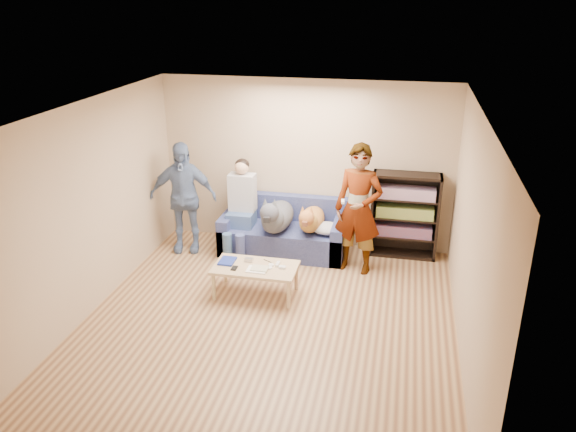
% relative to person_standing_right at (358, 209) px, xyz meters
% --- Properties ---
extents(ground, '(5.00, 5.00, 0.00)m').
position_rel_person_standing_right_xyz_m(ground, '(-0.90, -1.68, -0.94)').
color(ground, brown).
rests_on(ground, ground).
extents(ceiling, '(5.00, 5.00, 0.00)m').
position_rel_person_standing_right_xyz_m(ceiling, '(-0.90, -1.68, 1.66)').
color(ceiling, white).
rests_on(ceiling, ground).
extents(wall_back, '(4.50, 0.00, 4.50)m').
position_rel_person_standing_right_xyz_m(wall_back, '(-0.90, 0.82, 0.36)').
color(wall_back, tan).
rests_on(wall_back, ground).
extents(wall_front, '(4.50, 0.00, 4.50)m').
position_rel_person_standing_right_xyz_m(wall_front, '(-0.90, -4.18, 0.36)').
color(wall_front, tan).
rests_on(wall_front, ground).
extents(wall_left, '(0.00, 5.00, 5.00)m').
position_rel_person_standing_right_xyz_m(wall_left, '(-3.15, -1.68, 0.36)').
color(wall_left, tan).
rests_on(wall_left, ground).
extents(wall_right, '(0.00, 5.00, 5.00)m').
position_rel_person_standing_right_xyz_m(wall_right, '(1.35, -1.68, 0.36)').
color(wall_right, tan).
rests_on(wall_right, ground).
extents(blanket, '(0.45, 0.38, 0.16)m').
position_rel_person_standing_right_xyz_m(blanket, '(-0.47, 0.23, -0.43)').
color(blanket, '#A6A6AA').
rests_on(blanket, sofa).
extents(person_standing_right, '(0.77, 0.59, 1.87)m').
position_rel_person_standing_right_xyz_m(person_standing_right, '(0.00, 0.00, 0.00)').
color(person_standing_right, gray).
rests_on(person_standing_right, ground).
extents(person_standing_left, '(1.08, 0.61, 1.73)m').
position_rel_person_standing_right_xyz_m(person_standing_left, '(-2.67, 0.13, -0.07)').
color(person_standing_left, '#6C8DAE').
rests_on(person_standing_left, ground).
extents(held_controller, '(0.06, 0.13, 0.03)m').
position_rel_person_standing_right_xyz_m(held_controller, '(-0.20, -0.20, 0.17)').
color(held_controller, silver).
rests_on(held_controller, person_standing_right).
extents(notebook_blue, '(0.20, 0.26, 0.03)m').
position_rel_person_standing_right_xyz_m(notebook_blue, '(-1.63, -0.97, -0.50)').
color(notebook_blue, navy).
rests_on(notebook_blue, coffee_table).
extents(papers, '(0.26, 0.20, 0.02)m').
position_rel_person_standing_right_xyz_m(papers, '(-1.18, -1.12, -0.51)').
color(papers, white).
rests_on(papers, coffee_table).
extents(magazine, '(0.22, 0.17, 0.01)m').
position_rel_person_standing_right_xyz_m(magazine, '(-1.15, -1.10, -0.50)').
color(magazine, '#BCB797').
rests_on(magazine, coffee_table).
extents(camera_silver, '(0.11, 0.06, 0.05)m').
position_rel_person_standing_right_xyz_m(camera_silver, '(-1.35, -0.90, -0.49)').
color(camera_silver, '#ADADB1').
rests_on(camera_silver, coffee_table).
extents(controller_a, '(0.04, 0.13, 0.03)m').
position_rel_person_standing_right_xyz_m(controller_a, '(-0.95, -0.92, -0.50)').
color(controller_a, silver).
rests_on(controller_a, coffee_table).
extents(controller_b, '(0.09, 0.06, 0.03)m').
position_rel_person_standing_right_xyz_m(controller_b, '(-0.87, -1.00, -0.50)').
color(controller_b, silver).
rests_on(controller_b, coffee_table).
extents(headphone_cup_a, '(0.07, 0.07, 0.02)m').
position_rel_person_standing_right_xyz_m(headphone_cup_a, '(-1.03, -1.04, -0.51)').
color(headphone_cup_a, white).
rests_on(headphone_cup_a, coffee_table).
extents(headphone_cup_b, '(0.07, 0.07, 0.02)m').
position_rel_person_standing_right_xyz_m(headphone_cup_b, '(-1.03, -0.96, -0.51)').
color(headphone_cup_b, white).
rests_on(headphone_cup_b, coffee_table).
extents(pen_orange, '(0.13, 0.06, 0.01)m').
position_rel_person_standing_right_xyz_m(pen_orange, '(-1.25, -1.18, -0.51)').
color(pen_orange, orange).
rests_on(pen_orange, coffee_table).
extents(pen_black, '(0.13, 0.08, 0.01)m').
position_rel_person_standing_right_xyz_m(pen_black, '(-1.11, -0.84, -0.51)').
color(pen_black, black).
rests_on(pen_black, coffee_table).
extents(wallet, '(0.07, 0.12, 0.02)m').
position_rel_person_standing_right_xyz_m(wallet, '(-1.48, -1.14, -0.51)').
color(wallet, black).
rests_on(wallet, coffee_table).
extents(sofa, '(1.90, 0.85, 0.82)m').
position_rel_person_standing_right_xyz_m(sofa, '(-1.15, 0.41, -0.66)').
color(sofa, '#515B93').
rests_on(sofa, ground).
extents(person_seated, '(0.40, 0.73, 1.47)m').
position_rel_person_standing_right_xyz_m(person_seated, '(-1.80, 0.29, -0.16)').
color(person_seated, '#436694').
rests_on(person_seated, sofa).
extents(dog_gray, '(0.45, 1.27, 0.66)m').
position_rel_person_standing_right_xyz_m(dog_gray, '(-1.23, 0.17, -0.28)').
color(dog_gray, '#45464F').
rests_on(dog_gray, sofa).
extents(dog_tan, '(0.37, 1.14, 0.53)m').
position_rel_person_standing_right_xyz_m(dog_tan, '(-0.72, 0.27, -0.32)').
color(dog_tan, '#C3853B').
rests_on(dog_tan, sofa).
extents(coffee_table, '(1.10, 0.60, 0.42)m').
position_rel_person_standing_right_xyz_m(coffee_table, '(-1.23, -1.02, -0.56)').
color(coffee_table, tan).
rests_on(coffee_table, ground).
extents(bookshelf, '(1.00, 0.34, 1.30)m').
position_rel_person_standing_right_xyz_m(bookshelf, '(0.65, 0.65, -0.26)').
color(bookshelf, black).
rests_on(bookshelf, ground).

